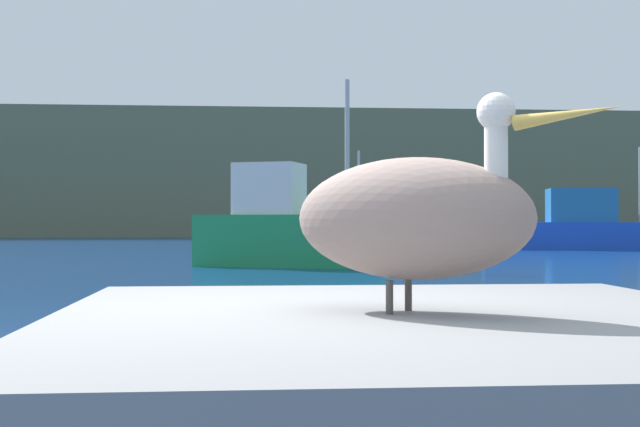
% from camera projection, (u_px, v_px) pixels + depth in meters
% --- Properties ---
extents(hillside_backdrop, '(140.00, 17.99, 9.17)m').
position_uv_depth(hillside_backdrop, '(247.00, 178.00, 69.87)').
color(hillside_backdrop, '#5B664C').
rests_on(hillside_backdrop, ground).
extents(pier_dock, '(2.88, 3.08, 0.82)m').
position_uv_depth(pier_dock, '(411.00, 415.00, 3.51)').
color(pier_dock, gray).
rests_on(pier_dock, ground).
extents(pelican, '(1.23, 1.04, 0.86)m').
position_uv_depth(pelican, '(413.00, 216.00, 3.51)').
color(pelican, gray).
rests_on(pelican, pier_dock).
extents(fishing_boat_green, '(5.15, 3.25, 4.77)m').
position_uv_depth(fishing_boat_green, '(287.00, 229.00, 22.54)').
color(fishing_boat_green, '#1E8C4C').
rests_on(fishing_boat_green, ground).
extents(fishing_boat_white, '(5.25, 2.02, 4.73)m').
position_uv_depth(fishing_boat_white, '(332.00, 224.00, 44.12)').
color(fishing_boat_white, white).
rests_on(fishing_boat_white, ground).
extents(fishing_boat_blue, '(8.34, 4.30, 4.22)m').
position_uv_depth(fishing_boat_blue, '(581.00, 228.00, 36.15)').
color(fishing_boat_blue, blue).
rests_on(fishing_boat_blue, ground).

